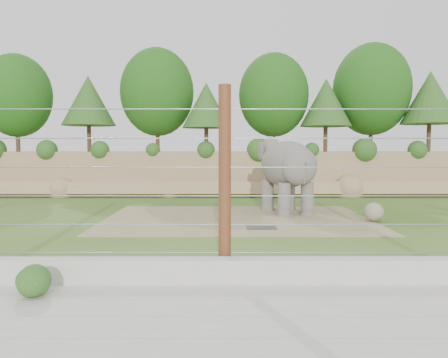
{
  "coord_description": "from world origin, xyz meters",
  "views": [
    {
      "loc": [
        -0.04,
        -13.55,
        2.69
      ],
      "look_at": [
        0.0,
        2.0,
        1.6
      ],
      "focal_mm": 35.0,
      "sensor_mm": 36.0,
      "label": 1
    }
  ],
  "objects": [
    {
      "name": "ground",
      "position": [
        0.0,
        0.0,
        0.0
      ],
      "size": [
        90.0,
        90.0,
        0.0
      ],
      "primitive_type": "plane",
      "color": "#346219",
      "rests_on": "ground"
    },
    {
      "name": "back_embankment",
      "position": [
        0.59,
        12.68,
        3.97
      ],
      "size": [
        30.0,
        5.52,
        8.77
      ],
      "color": "#9B7E5E",
      "rests_on": "ground"
    },
    {
      "name": "dirt_patch",
      "position": [
        0.5,
        3.0,
        0.01
      ],
      "size": [
        10.0,
        7.0,
        0.02
      ],
      "primitive_type": "cube",
      "color": "#8C7C56",
      "rests_on": "ground"
    },
    {
      "name": "drain_grate",
      "position": [
        1.25,
        0.93,
        0.04
      ],
      "size": [
        1.0,
        0.6,
        0.03
      ],
      "primitive_type": "cube",
      "color": "#262628",
      "rests_on": "dirt_patch"
    },
    {
      "name": "elephant",
      "position": [
        2.63,
        4.56,
        1.57
      ],
      "size": [
        2.73,
        4.21,
        3.15
      ],
      "primitive_type": null,
      "rotation": [
        0.0,
        0.0,
        0.3
      ],
      "color": "slate",
      "rests_on": "ground"
    },
    {
      "name": "stone_ball",
      "position": [
        5.5,
        2.29,
        0.37
      ],
      "size": [
        0.69,
        0.69,
        0.69
      ],
      "primitive_type": "sphere",
      "color": "gray",
      "rests_on": "dirt_patch"
    },
    {
      "name": "retaining_wall",
      "position": [
        0.0,
        -5.0,
        0.25
      ],
      "size": [
        26.0,
        0.35,
        0.5
      ],
      "primitive_type": "cube",
      "color": "#B6B5AA",
      "rests_on": "ground"
    },
    {
      "name": "walkway",
      "position": [
        0.0,
        -7.0,
        0.01
      ],
      "size": [
        26.0,
        4.0,
        0.01
      ],
      "primitive_type": "cube",
      "color": "#B6B5AA",
      "rests_on": "ground"
    },
    {
      "name": "barrier_fence",
      "position": [
        0.0,
        -4.5,
        2.0
      ],
      "size": [
        20.26,
        0.26,
        4.0
      ],
      "color": "#552418",
      "rests_on": "ground"
    },
    {
      "name": "walkway_shrub",
      "position": [
        -3.47,
        -5.8,
        0.31
      ],
      "size": [
        0.61,
        0.61,
        0.61
      ],
      "primitive_type": "sphere",
      "color": "#285320",
      "rests_on": "walkway"
    }
  ]
}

